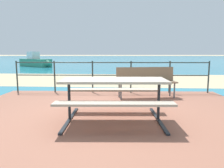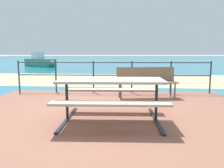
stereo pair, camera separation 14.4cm
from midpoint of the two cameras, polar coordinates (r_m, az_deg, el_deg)
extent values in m
plane|color=tan|center=(4.48, -1.84, -8.47)|extent=(240.00, 240.00, 0.00)
cube|color=#935B47|center=(4.47, -1.84, -8.10)|extent=(6.40, 5.20, 0.06)
cube|color=teal|center=(44.30, 1.15, 6.54)|extent=(90.00, 90.00, 0.01)
cube|color=tan|center=(10.49, 0.08, 1.20)|extent=(54.16, 7.22, 0.01)
cube|color=tan|center=(3.88, -0.56, 0.98)|extent=(1.87, 0.82, 0.04)
cube|color=tan|center=(3.31, -0.75, -5.18)|extent=(1.86, 0.29, 0.04)
cube|color=tan|center=(4.54, -0.42, -1.53)|extent=(1.86, 0.29, 0.04)
cylinder|color=#1E2328|center=(4.04, -12.14, -4.22)|extent=(0.05, 0.05, 0.74)
cube|color=#1E2328|center=(4.13, -11.99, -9.01)|extent=(0.09, 1.51, 0.03)
cylinder|color=#1E2328|center=(4.01, 11.10, -4.27)|extent=(0.05, 0.05, 0.74)
cube|color=#1E2328|center=(4.10, 10.97, -9.10)|extent=(0.09, 1.51, 0.03)
cube|color=#7A6047|center=(5.97, 8.38, 0.44)|extent=(1.66, 0.64, 0.04)
cube|color=#7A6047|center=(6.11, 7.97, 2.62)|extent=(1.61, 0.30, 0.38)
cylinder|color=#4C5156|center=(5.70, 1.64, -2.00)|extent=(0.04, 0.04, 0.43)
cylinder|color=#4C5156|center=(5.99, 1.21, -1.50)|extent=(0.04, 0.04, 0.43)
cylinder|color=#4C5156|center=(6.09, 15.35, -1.63)|extent=(0.04, 0.04, 0.43)
cylinder|color=#4C5156|center=(6.37, 14.33, -1.18)|extent=(0.04, 0.04, 0.43)
cylinder|color=#2D3833|center=(7.42, -24.11, 1.79)|extent=(0.04, 0.04, 0.98)
cylinder|color=#2D3833|center=(6.99, -15.35, 1.87)|extent=(0.04, 0.04, 0.98)
cylinder|color=#2D3833|center=(6.75, -5.71, 1.90)|extent=(0.04, 0.04, 0.98)
cylinder|color=#2D3833|center=(6.70, 4.35, 1.88)|extent=(0.04, 0.04, 0.98)
cylinder|color=#2D3833|center=(6.86, 14.24, 1.79)|extent=(0.04, 0.04, 0.98)
cylinder|color=#2D3833|center=(7.22, 23.42, 1.67)|extent=(0.04, 0.04, 0.98)
cylinder|color=#2D3833|center=(6.67, -0.70, 5.65)|extent=(5.90, 0.03, 0.03)
cylinder|color=#2D3833|center=(6.69, -0.70, 2.31)|extent=(5.90, 0.03, 0.03)
cube|color=#338466|center=(21.32, -19.62, 5.25)|extent=(3.50, 2.89, 0.71)
cube|color=silver|center=(21.53, -20.11, 7.09)|extent=(1.19, 1.18, 0.67)
cone|color=#338466|center=(19.68, -16.31, 5.19)|extent=(0.77, 0.81, 0.63)
camera|label=1|loc=(0.07, -90.72, -0.10)|focal=34.94mm
camera|label=2|loc=(0.07, 89.28, 0.10)|focal=34.94mm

